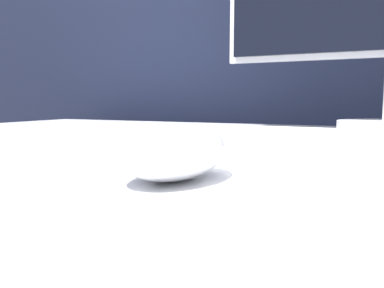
{
  "coord_description": "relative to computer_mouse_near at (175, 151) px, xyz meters",
  "views": [
    {
      "loc": [
        0.15,
        -0.34,
        0.81
      ],
      "look_at": [
        0.02,
        -0.07,
        0.78
      ],
      "focal_mm": 35.0,
      "sensor_mm": 36.0,
      "label": 1
    }
  ],
  "objects": [
    {
      "name": "partition_panel",
      "position": [
        -0.02,
        0.81,
        -0.09
      ],
      "size": [
        5.0,
        0.03,
        1.36
      ],
      "color": "black",
      "rests_on": "ground_plane"
    },
    {
      "name": "keyboard",
      "position": [
        0.01,
        0.21,
        -0.01
      ],
      "size": [
        0.44,
        0.16,
        0.02
      ],
      "rotation": [
        0.0,
        0.0,
        -0.08
      ],
      "color": "white",
      "rests_on": "desk"
    },
    {
      "name": "computer_mouse_near",
      "position": [
        0.0,
        0.0,
        0.0
      ],
      "size": [
        0.08,
        0.11,
        0.04
      ],
      "rotation": [
        0.0,
        0.0,
        -0.15
      ],
      "color": "white",
      "rests_on": "desk"
    }
  ]
}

